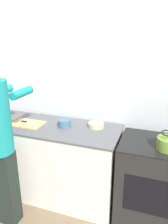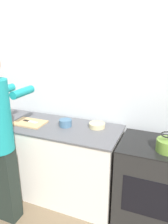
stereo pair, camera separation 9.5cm
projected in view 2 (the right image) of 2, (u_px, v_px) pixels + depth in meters
name	position (u px, v px, depth m)	size (l,w,h in m)	color
ground_plane	(66.00, 215.00, 2.45)	(12.00, 12.00, 0.00)	#7A664C
wall_back	(89.00, 89.00, 2.62)	(8.00, 0.05, 2.60)	silver
counter	(51.00, 159.00, 2.69)	(1.66, 0.65, 0.92)	silver
oven	(150.00, 183.00, 2.26)	(0.66, 0.58, 0.91)	black
cutting_board	(30.00, 123.00, 2.58)	(0.37, 0.25, 0.02)	tan
knife	(30.00, 121.00, 2.59)	(0.20, 0.05, 0.01)	silver
kettle	(168.00, 144.00, 1.96)	(0.20, 0.20, 0.17)	olive
bowl_prep	(65.00, 123.00, 2.49)	(0.14, 0.14, 0.08)	#426684
bowl_mixing	(97.00, 125.00, 2.46)	(0.18, 0.18, 0.05)	#C6B789
canister_jar	(5.00, 113.00, 2.72)	(0.13, 0.13, 0.14)	#756047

